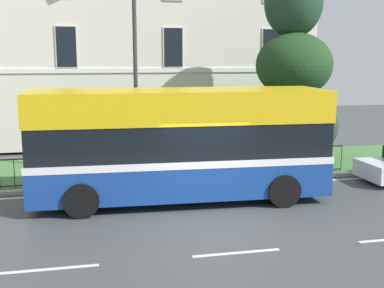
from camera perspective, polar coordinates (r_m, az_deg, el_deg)
name	(u,v)px	position (r m, az deg, el deg)	size (l,w,h in m)	color
ground_plane	(208,215)	(13.33, 1.87, -8.48)	(60.00, 56.00, 0.18)	#414548
georgian_townhouse	(114,27)	(27.41, -9.26, 13.59)	(19.32, 10.90, 11.55)	silver
iron_verge_railing	(136,167)	(16.24, -6.67, -2.78)	(15.18, 0.04, 0.97)	black
evergreen_tree	(291,88)	(20.11, 11.72, 6.54)	(3.97, 3.97, 7.85)	#423328
single_decker_bus	(180,143)	(14.26, -1.42, 0.11)	(8.80, 2.95, 3.34)	navy
street_lamp_post	(135,52)	(16.42, -6.80, 10.78)	(0.36, 0.24, 7.62)	#333338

